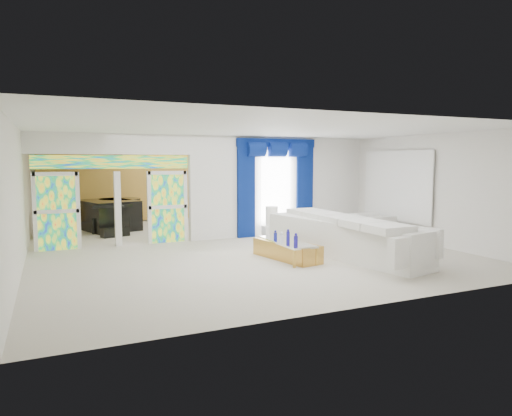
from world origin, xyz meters
name	(u,v)px	position (x,y,z in m)	size (l,w,h in m)	color
floor	(228,244)	(0.00, 0.00, 0.00)	(12.00, 12.00, 0.00)	#B7AF9E
dividing_wall	(282,186)	(2.15, 1.00, 1.50)	(5.70, 0.18, 3.00)	white
dividing_header	(113,144)	(-2.85, 1.00, 2.73)	(4.30, 0.18, 0.55)	white
stained_panel_left	(57,211)	(-4.28, 1.00, 1.00)	(0.95, 0.04, 2.00)	#994C3F
stained_panel_right	(168,207)	(-1.42, 1.00, 1.00)	(0.95, 0.04, 2.00)	#994C3F
stained_transom	(113,162)	(-2.85, 1.00, 2.25)	(4.00, 0.05, 0.35)	#994C3F
window_pane	(276,188)	(1.90, 0.90, 1.45)	(1.00, 0.02, 2.30)	white
blue_drape_left	(246,191)	(0.90, 0.87, 1.40)	(0.55, 0.10, 2.80)	#031445
blue_drape_right	(305,189)	(2.90, 0.87, 1.40)	(0.55, 0.10, 2.80)	#031445
blue_pelmet	(276,143)	(1.90, 0.87, 2.82)	(2.60, 0.12, 0.25)	#031445
wall_mirror	(397,186)	(4.94, -1.00, 1.55)	(0.04, 2.70, 1.90)	white
gold_curtains	(174,181)	(0.00, 5.90, 1.50)	(9.70, 0.12, 2.90)	gold
white_sofa	(343,239)	(1.92, -2.65, 0.43)	(0.96, 4.50, 0.86)	silver
coffee_table	(287,250)	(0.57, -2.35, 0.20)	(0.61, 1.84, 0.41)	#BF8D3B
console_table	(281,231)	(1.82, 0.40, 0.18)	(1.10, 0.35, 0.37)	white
table_lamp	(272,216)	(1.52, 0.40, 0.66)	(0.36, 0.36, 0.58)	white
armchair	(372,227)	(4.19, -0.87, 0.36)	(1.10, 0.96, 0.72)	silver
grand_piano	(108,215)	(-2.67, 4.19, 0.49)	(1.48, 1.94, 0.98)	black
piano_bench	(115,232)	(-2.67, 2.59, 0.14)	(0.82, 0.32, 0.27)	black
tv_console	(50,224)	(-4.44, 3.17, 0.42)	(0.58, 0.53, 0.85)	tan
chandelier	(121,149)	(-2.30, 3.40, 2.65)	(0.60, 0.60, 0.60)	gold
decanters	(288,238)	(0.55, -2.45, 0.50)	(0.25, 1.13, 0.25)	white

